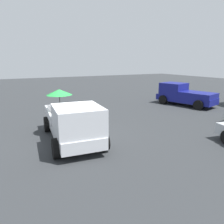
# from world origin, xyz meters

# --- Properties ---
(ground_plane) EXTENTS (80.00, 80.00, 0.00)m
(ground_plane) POSITION_xyz_m (0.00, 0.00, 0.00)
(ground_plane) COLOR #2D3033
(pickup_truck_main) EXTENTS (5.22, 2.69, 2.32)m
(pickup_truck_main) POSITION_xyz_m (0.44, -0.06, 0.97)
(pickup_truck_main) COLOR black
(pickup_truck_main) RESTS_ON ground
(pickup_truck_red) EXTENTS (5.10, 3.09, 1.80)m
(pickup_truck_red) POSITION_xyz_m (-3.62, 10.99, 0.87)
(pickup_truck_red) COLOR black
(pickup_truck_red) RESTS_ON ground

